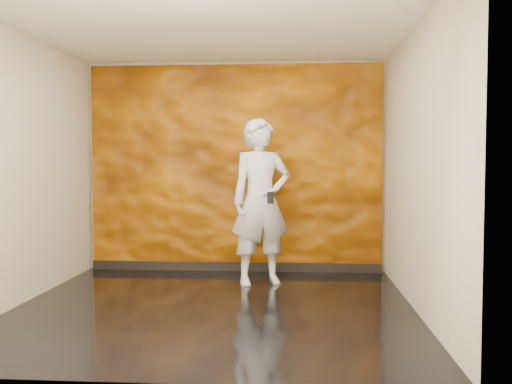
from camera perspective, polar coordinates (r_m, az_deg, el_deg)
name	(u,v)px	position (r m, az deg, el deg)	size (l,w,h in m)	color
room	(213,168)	(5.69, -4.29, 2.37)	(4.02, 4.02, 2.81)	black
feature_wall	(235,168)	(7.64, -2.11, 2.39)	(3.90, 0.06, 2.75)	#C86B00
baseboard	(235,266)	(7.73, -2.13, -7.45)	(3.90, 0.04, 0.12)	black
man	(261,202)	(6.81, 0.50, -0.96)	(0.72, 0.47, 1.98)	#A9AFBA
phone	(271,198)	(6.54, 1.48, -0.57)	(0.07, 0.01, 0.14)	black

